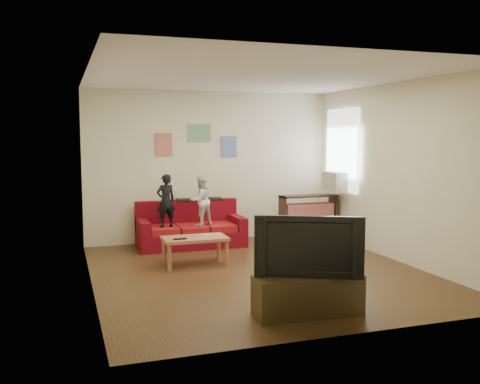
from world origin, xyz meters
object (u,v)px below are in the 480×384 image
object	(u,v)px
bookshelf	(308,220)
file_box	(278,246)
child_a	(166,201)
television	(309,245)
sofa	(190,230)
child_b	(201,200)
tv_stand	(308,295)
coffee_table	(195,241)

from	to	relation	value
bookshelf	file_box	size ratio (longest dim) A/B	2.28
child_a	television	world-z (taller)	child_a
sofa	television	bearing A→B (deg)	-84.84
child_b	television	size ratio (longest dim) A/B	0.75
tv_stand	television	size ratio (longest dim) A/B	1.03
coffee_table	child_a	bearing A→B (deg)	98.86
child_a	bookshelf	world-z (taller)	child_a
sofa	child_b	size ratio (longest dim) A/B	2.13
sofa	bookshelf	size ratio (longest dim) A/B	1.74
television	child_a	bearing A→B (deg)	127.02
coffee_table	tv_stand	distance (m)	2.60
tv_stand	television	bearing A→B (deg)	0.00
bookshelf	file_box	bearing A→B (deg)	-135.06
bookshelf	tv_stand	bearing A→B (deg)	-115.78
child_a	child_b	world-z (taller)	child_a
child_b	coffee_table	bearing A→B (deg)	49.70
child_a	television	bearing A→B (deg)	90.70
file_box	tv_stand	world-z (taller)	tv_stand
coffee_table	bookshelf	bearing A→B (deg)	26.02
bookshelf	child_a	bearing A→B (deg)	178.66
child_b	sofa	bearing A→B (deg)	-69.54
child_a	bookshelf	size ratio (longest dim) A/B	0.85
child_a	file_box	size ratio (longest dim) A/B	1.94
sofa	tv_stand	size ratio (longest dim) A/B	1.56
coffee_table	television	world-z (taller)	television
child_b	television	world-z (taller)	child_b
bookshelf	television	bearing A→B (deg)	-115.78
coffee_table	file_box	xyz separation A→B (m)	(1.39, 0.16, -0.20)
child_a	coffee_table	size ratio (longest dim) A/B	0.95
television	tv_stand	bearing A→B (deg)	0.00
sofa	child_a	size ratio (longest dim) A/B	2.04
child_a	child_b	xyz separation A→B (m)	(0.60, -0.00, -0.02)
file_box	bookshelf	bearing A→B (deg)	44.94
file_box	coffee_table	bearing A→B (deg)	-173.28
sofa	television	distance (m)	3.97
sofa	tv_stand	bearing A→B (deg)	-84.84
child_b	coffee_table	xyz separation A→B (m)	(-0.41, -1.23, -0.44)
child_a	file_box	xyz separation A→B (m)	(1.58, -1.07, -0.66)
child_a	bookshelf	xyz separation A→B (m)	(2.59, -0.06, -0.45)
coffee_table	file_box	distance (m)	1.41
bookshelf	sofa	bearing A→B (deg)	174.06
coffee_table	file_box	bearing A→B (deg)	6.72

